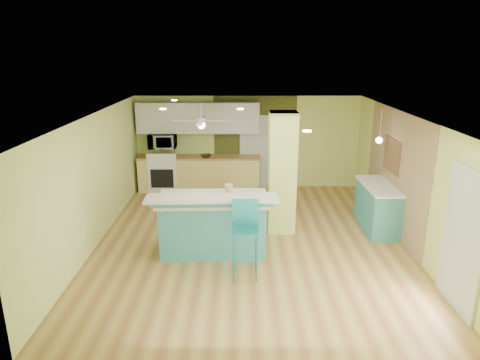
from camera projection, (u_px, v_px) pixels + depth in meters
name	position (u px, v px, depth m)	size (l,w,h in m)	color
floor	(250.00, 240.00, 8.59)	(6.00, 7.00, 0.01)	#956334
ceiling	(251.00, 115.00, 7.86)	(6.00, 7.00, 0.01)	white
wall_back	(247.00, 142.00, 11.58)	(6.00, 0.01, 2.50)	#D5E379
wall_front	(258.00, 270.00, 4.87)	(6.00, 0.01, 2.50)	#D5E379
wall_left	(95.00, 180.00, 8.22)	(0.01, 7.00, 2.50)	#D5E379
wall_right	(407.00, 180.00, 8.23)	(0.01, 7.00, 2.50)	#D5E379
wood_panel	(395.00, 172.00, 8.80)	(0.02, 3.40, 2.50)	#927553
olive_accent	(255.00, 143.00, 11.56)	(2.20, 0.02, 2.50)	#44491D
interior_door	(255.00, 152.00, 11.61)	(0.82, 0.05, 2.00)	silver
french_door	(463.00, 241.00, 6.09)	(0.04, 1.08, 2.10)	silver
column	(282.00, 173.00, 8.70)	(0.55, 0.55, 2.50)	#C0D060
kitchen_run	(199.00, 173.00, 11.51)	(3.25, 0.63, 0.94)	#E4D277
stove	(164.00, 174.00, 11.50)	(0.76, 0.66, 1.08)	white
upper_cabinets	(198.00, 118.00, 11.19)	(3.20, 0.34, 0.80)	silver
microwave	(162.00, 141.00, 11.25)	(0.70, 0.48, 0.39)	white
ceiling_fan	(201.00, 121.00, 9.89)	(1.41, 1.41, 0.61)	silver
pendant_lamp	(379.00, 140.00, 8.76)	(0.14, 0.14, 0.69)	white
wall_decor	(392.00, 155.00, 8.90)	(0.03, 0.90, 0.70)	brown
peninsula	(213.00, 223.00, 7.95)	(2.31, 1.27, 1.23)	teal
bar_stool	(245.00, 226.00, 7.01)	(0.44, 0.44, 1.32)	#1C7A7E
side_counter	(378.00, 207.00, 9.01)	(0.64, 1.50, 0.97)	teal
fruit_bowl	(206.00, 156.00, 11.27)	(0.28, 0.28, 0.07)	#352415
canister	(229.00, 189.00, 7.98)	(0.15, 0.15, 0.19)	gold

